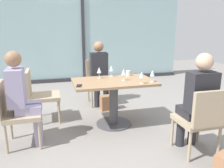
# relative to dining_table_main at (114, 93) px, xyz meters

# --- Properties ---
(ground_plane) EXTENTS (12.00, 12.00, 0.00)m
(ground_plane) POSITION_rel_dining_table_main_xyz_m (0.00, 0.00, -0.53)
(ground_plane) COLOR gray
(window_wall_backdrop) EXTENTS (5.76, 0.10, 2.70)m
(window_wall_backdrop) POSITION_rel_dining_table_main_xyz_m (0.00, 3.20, 0.68)
(window_wall_backdrop) COLOR #96B7BC
(window_wall_backdrop) RESTS_ON ground_plane
(dining_table_main) EXTENTS (1.25, 0.77, 0.73)m
(dining_table_main) POSITION_rel_dining_table_main_xyz_m (0.00, 0.00, 0.00)
(dining_table_main) COLOR #997551
(dining_table_main) RESTS_ON ground_plane
(chair_near_window) EXTENTS (0.46, 0.51, 0.87)m
(chair_near_window) POSITION_rel_dining_table_main_xyz_m (0.00, 1.16, -0.03)
(chair_near_window) COLOR tan
(chair_near_window) RESTS_ON ground_plane
(chair_front_right) EXTENTS (0.46, 0.50, 0.87)m
(chair_front_right) POSITION_rel_dining_table_main_xyz_m (0.76, -1.16, -0.03)
(chair_front_right) COLOR tan
(chair_front_right) RESTS_ON ground_plane
(chair_side_end) EXTENTS (0.50, 0.46, 0.87)m
(chair_side_end) POSITION_rel_dining_table_main_xyz_m (-1.42, -0.30, -0.03)
(chair_side_end) COLOR tan
(chair_side_end) RESTS_ON ground_plane
(chair_far_left) EXTENTS (0.50, 0.46, 0.87)m
(chair_far_left) POSITION_rel_dining_table_main_xyz_m (-1.14, 0.45, -0.03)
(chair_far_left) COLOR tan
(chair_far_left) RESTS_ON ground_plane
(person_near_window) EXTENTS (0.34, 0.39, 1.26)m
(person_near_window) POSITION_rel_dining_table_main_xyz_m (-0.00, 1.05, 0.17)
(person_near_window) COLOR #28282D
(person_near_window) RESTS_ON ground_plane
(person_front_right) EXTENTS (0.34, 0.39, 1.26)m
(person_front_right) POSITION_rel_dining_table_main_xyz_m (0.76, -1.05, 0.17)
(person_front_right) COLOR #28282D
(person_front_right) RESTS_ON ground_plane
(person_side_end) EXTENTS (0.39, 0.34, 1.26)m
(person_side_end) POSITION_rel_dining_table_main_xyz_m (-1.31, -0.30, 0.17)
(person_side_end) COLOR #9E93B7
(person_side_end) RESTS_ON ground_plane
(wine_glass_0) EXTENTS (0.07, 0.07, 0.18)m
(wine_glass_0) POSITION_rel_dining_table_main_xyz_m (0.15, -0.03, 0.33)
(wine_glass_0) COLOR silver
(wine_glass_0) RESTS_ON dining_table_main
(wine_glass_1) EXTENTS (0.07, 0.07, 0.18)m
(wine_glass_1) POSITION_rel_dining_table_main_xyz_m (0.34, -0.30, 0.33)
(wine_glass_1) COLOR silver
(wine_glass_1) RESTS_ON dining_table_main
(wine_glass_2) EXTENTS (0.07, 0.07, 0.18)m
(wine_glass_2) POSITION_rel_dining_table_main_xyz_m (0.54, -0.23, 0.33)
(wine_glass_2) COLOR silver
(wine_glass_2) RESTS_ON dining_table_main
(wine_glass_3) EXTENTS (0.07, 0.07, 0.18)m
(wine_glass_3) POSITION_rel_dining_table_main_xyz_m (0.05, 0.32, 0.33)
(wine_glass_3) COLOR silver
(wine_glass_3) RESTS_ON dining_table_main
(wine_glass_4) EXTENTS (0.07, 0.07, 0.18)m
(wine_glass_4) POSITION_rel_dining_table_main_xyz_m (-0.18, 0.21, 0.33)
(wine_glass_4) COLOR silver
(wine_glass_4) RESTS_ON dining_table_main
(coffee_cup) EXTENTS (0.08, 0.08, 0.09)m
(coffee_cup) POSITION_rel_dining_table_main_xyz_m (0.33, 0.27, 0.25)
(coffee_cup) COLOR white
(coffee_cup) RESTS_ON dining_table_main
(cell_phone_on_table) EXTENTS (0.10, 0.16, 0.01)m
(cell_phone_on_table) POSITION_rel_dining_table_main_xyz_m (-0.56, -0.19, 0.21)
(cell_phone_on_table) COLOR black
(cell_phone_on_table) RESTS_ON dining_table_main
(handbag_0) EXTENTS (0.31, 0.19, 0.28)m
(handbag_0) POSITION_rel_dining_table_main_xyz_m (0.08, 0.67, -0.39)
(handbag_0) COLOR #A3704C
(handbag_0) RESTS_ON ground_plane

